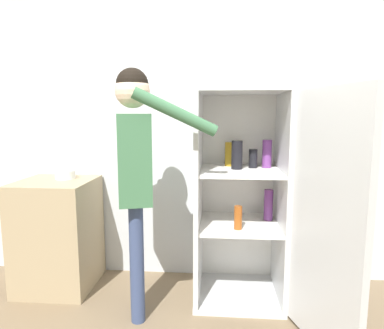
# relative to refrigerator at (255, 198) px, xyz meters

# --- Properties ---
(wall_back) EXTENTS (7.00, 0.06, 2.55)m
(wall_back) POSITION_rel_refrigerator_xyz_m (-0.42, 0.46, 0.45)
(wall_back) COLOR silver
(wall_back) RESTS_ON ground_plane
(refrigerator) EXTENTS (0.93, 1.29, 1.63)m
(refrigerator) POSITION_rel_refrigerator_xyz_m (0.00, 0.00, 0.00)
(refrigerator) COLOR silver
(refrigerator) RESTS_ON ground_plane
(person) EXTENTS (0.73, 0.49, 1.75)m
(person) POSITION_rel_refrigerator_xyz_m (-0.84, -0.25, 0.32)
(person) COLOR #384770
(person) RESTS_ON ground_plane
(counter) EXTENTS (0.59, 0.58, 0.91)m
(counter) POSITION_rel_refrigerator_xyz_m (-1.60, 0.12, -0.37)
(counter) COLOR tan
(counter) RESTS_ON ground_plane
(bowl) EXTENTS (0.16, 0.16, 0.07)m
(bowl) POSITION_rel_refrigerator_xyz_m (-1.56, 0.21, 0.12)
(bowl) COLOR white
(bowl) RESTS_ON counter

